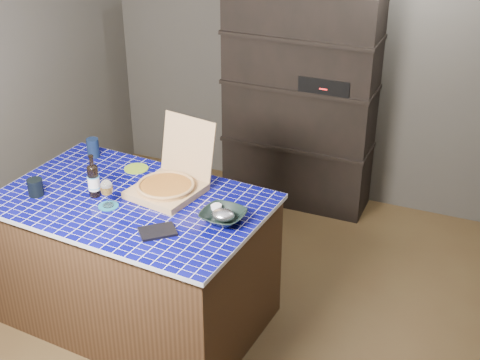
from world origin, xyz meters
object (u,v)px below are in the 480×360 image
at_px(dvd_case, 158,231).
at_px(bowl, 223,216).
at_px(pizza_box, 169,184).
at_px(mead_bottle, 93,180).
at_px(wine_glass, 106,188).
at_px(kitchen_island, 137,260).

xyz_separation_m(dvd_case, bowl, (0.28, 0.25, 0.02)).
distance_m(pizza_box, dvd_case, 0.46).
xyz_separation_m(mead_bottle, wine_glass, (0.14, -0.08, 0.01)).
distance_m(pizza_box, wine_glass, 0.39).
distance_m(kitchen_island, wine_glass, 0.58).
bearing_deg(wine_glass, bowl, 9.52).
bearing_deg(wine_glass, kitchen_island, 53.77).
bearing_deg(bowl, pizza_box, 158.58).
bearing_deg(dvd_case, wine_glass, -150.76).
bearing_deg(pizza_box, kitchen_island, -122.90).
bearing_deg(mead_bottle, kitchen_island, 9.19).
bearing_deg(bowl, dvd_case, -138.06).
height_order(pizza_box, dvd_case, pizza_box).
distance_m(pizza_box, mead_bottle, 0.45).
height_order(mead_bottle, bowl, mead_bottle).
height_order(mead_bottle, dvd_case, mead_bottle).
bearing_deg(pizza_box, dvd_case, -59.16).
height_order(mead_bottle, wine_glass, mead_bottle).
relative_size(kitchen_island, dvd_case, 8.50).
bearing_deg(mead_bottle, dvd_case, -21.46).
bearing_deg(dvd_case, pizza_box, 158.48).
relative_size(mead_bottle, wine_glass, 1.60).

